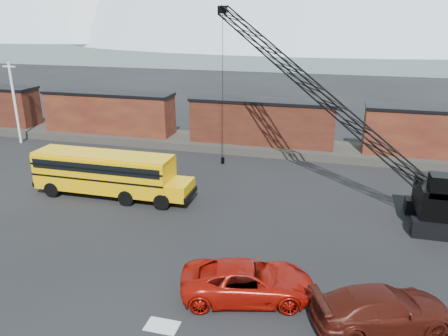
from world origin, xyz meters
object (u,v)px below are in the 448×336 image
object	(u,v)px
school_bus	(108,173)
crawler_crane	(315,89)
maroon_suv	(383,309)
red_pickup	(248,281)

from	to	relation	value
school_bus	crawler_crane	size ratio (longest dim) A/B	0.58
maroon_suv	crawler_crane	size ratio (longest dim) A/B	0.29
school_bus	maroon_suv	bearing A→B (deg)	-28.15
maroon_suv	crawler_crane	world-z (taller)	crawler_crane
school_bus	crawler_crane	distance (m)	15.56
red_pickup	crawler_crane	distance (m)	15.58
red_pickup	maroon_suv	size ratio (longest dim) A/B	1.04
red_pickup	maroon_suv	bearing A→B (deg)	-109.26
crawler_crane	school_bus	bearing A→B (deg)	-159.84
school_bus	red_pickup	world-z (taller)	school_bus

